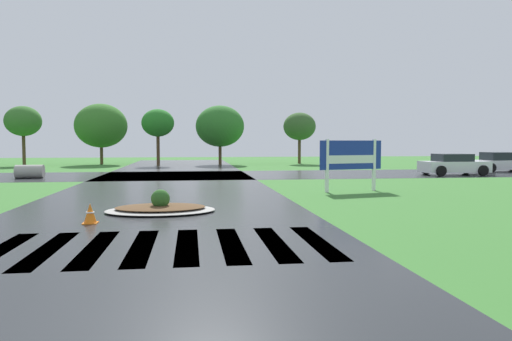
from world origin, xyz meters
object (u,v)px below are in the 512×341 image
Objects in this scene: estate_billboard at (351,157)px; drainage_pipe_stack at (30,172)px; car_dark_suv at (454,165)px; traffic_cone at (90,214)px; car_white_sedan at (501,163)px; median_island at (161,208)px.

drainage_pipe_stack is (-15.85, 9.45, -1.06)m from estate_billboard.
estate_billboard is 1.87× the size of drainage_pipe_stack.
car_dark_suv reaches higher than traffic_cone.
car_white_sedan is at bearing 37.34° from traffic_cone.
traffic_cone is (-1.67, -1.81, 0.12)m from median_island.
car_dark_suv is at bearing 38.61° from median_island.
estate_billboard is 13.11m from car_dark_suv.
estate_billboard is 9.20m from median_island.
drainage_pipe_stack is at bearing -43.56° from estate_billboard.
median_island is 22.13m from car_dark_suv.
drainage_pipe_stack is at bearing 119.68° from median_island.
median_island reaches higher than traffic_cone.
estate_billboard is 18.48m from drainage_pipe_stack.
car_white_sedan is 30.80m from drainage_pipe_stack.
car_white_sedan is 8.42× the size of traffic_cone.
median_island is at bearing 47.37° from traffic_cone.
car_dark_suv reaches higher than median_island.
traffic_cone is at bearing -132.63° from median_island.
car_dark_suv is 24.57m from traffic_cone.
car_white_sedan reaches higher than median_island.
car_white_sedan is at bearing 26.99° from car_dark_suv.
median_island is 2.46m from traffic_cone.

